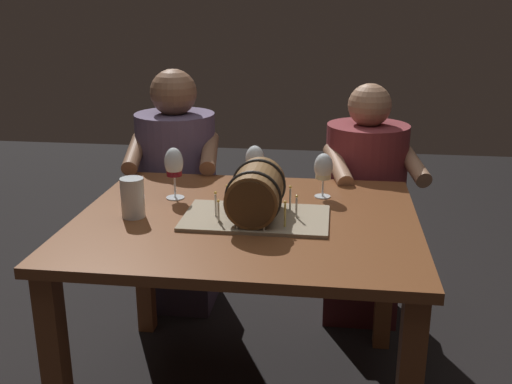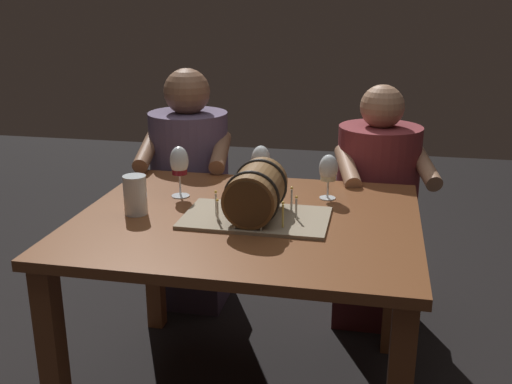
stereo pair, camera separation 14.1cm
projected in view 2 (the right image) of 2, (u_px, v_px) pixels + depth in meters
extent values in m
cube|color=brown|center=(247.00, 221.00, 2.13)|extent=(1.19, 1.01, 0.03)
cube|color=brown|center=(54.00, 366.00, 1.93)|extent=(0.07, 0.07, 0.71)
cube|color=brown|center=(154.00, 256.00, 2.76)|extent=(0.07, 0.07, 0.71)
cube|color=brown|center=(394.00, 277.00, 2.55)|extent=(0.07, 0.07, 0.71)
cube|color=gray|center=(256.00, 218.00, 2.09)|extent=(0.50, 0.30, 0.01)
cylinder|color=brown|center=(256.00, 192.00, 2.07)|extent=(0.18, 0.27, 0.18)
cylinder|color=#46301B|center=(247.00, 205.00, 1.94)|extent=(0.16, 0.00, 0.16)
cylinder|color=#46301B|center=(264.00, 180.00, 2.19)|extent=(0.16, 0.00, 0.16)
torus|color=black|center=(251.00, 199.00, 1.99)|extent=(0.19, 0.01, 0.19)
torus|color=black|center=(260.00, 185.00, 2.14)|extent=(0.19, 0.01, 0.19)
cylinder|color=silver|center=(296.00, 209.00, 2.06)|extent=(0.01, 0.01, 0.07)
sphere|color=#F9C64C|center=(297.00, 197.00, 2.05)|extent=(0.01, 0.01, 0.01)
cylinder|color=silver|center=(292.00, 200.00, 2.13)|extent=(0.01, 0.01, 0.08)
sphere|color=#F9C64C|center=(292.00, 188.00, 2.12)|extent=(0.01, 0.01, 0.01)
cylinder|color=black|center=(277.00, 196.00, 2.19)|extent=(0.01, 0.01, 0.07)
sphere|color=#F9C64C|center=(278.00, 184.00, 2.17)|extent=(0.01, 0.01, 0.01)
cylinder|color=#EAD666|center=(254.00, 194.00, 2.21)|extent=(0.01, 0.01, 0.07)
sphere|color=#F9C64C|center=(254.00, 183.00, 2.20)|extent=(0.01, 0.01, 0.01)
cylinder|color=black|center=(229.00, 197.00, 2.18)|extent=(0.01, 0.01, 0.07)
sphere|color=#F9C64C|center=(229.00, 185.00, 2.16)|extent=(0.01, 0.01, 0.01)
cylinder|color=silver|center=(216.00, 204.00, 2.09)|extent=(0.01, 0.01, 0.08)
sphere|color=#F9C64C|center=(216.00, 192.00, 2.08)|extent=(0.01, 0.01, 0.01)
cylinder|color=silver|center=(218.00, 212.00, 2.04)|extent=(0.01, 0.01, 0.07)
sphere|color=#F9C64C|center=(217.00, 200.00, 2.02)|extent=(0.01, 0.01, 0.01)
cylinder|color=silver|center=(235.00, 219.00, 1.97)|extent=(0.01, 0.01, 0.07)
sphere|color=#F9C64C|center=(234.00, 208.00, 1.96)|extent=(0.01, 0.01, 0.01)
cylinder|color=silver|center=(261.00, 219.00, 1.95)|extent=(0.01, 0.01, 0.08)
sphere|color=#F9C64C|center=(261.00, 206.00, 1.94)|extent=(0.01, 0.01, 0.01)
cylinder|color=#EAD666|center=(283.00, 216.00, 1.98)|extent=(0.01, 0.01, 0.08)
sphere|color=#F9C64C|center=(283.00, 203.00, 1.96)|extent=(0.01, 0.01, 0.01)
cylinder|color=white|center=(181.00, 196.00, 2.34)|extent=(0.07, 0.07, 0.00)
cylinder|color=white|center=(180.00, 185.00, 2.33)|extent=(0.01, 0.01, 0.08)
ellipsoid|color=white|center=(179.00, 161.00, 2.30)|extent=(0.07, 0.07, 0.11)
cylinder|color=maroon|center=(179.00, 169.00, 2.31)|extent=(0.06, 0.06, 0.04)
cylinder|color=white|center=(327.00, 198.00, 2.31)|extent=(0.06, 0.06, 0.00)
cylinder|color=white|center=(328.00, 189.00, 2.30)|extent=(0.01, 0.01, 0.07)
ellipsoid|color=white|center=(329.00, 168.00, 2.28)|extent=(0.07, 0.07, 0.10)
cylinder|color=beige|center=(328.00, 176.00, 2.29)|extent=(0.06, 0.06, 0.03)
cylinder|color=white|center=(261.00, 190.00, 2.41)|extent=(0.06, 0.06, 0.00)
cylinder|color=white|center=(261.00, 180.00, 2.40)|extent=(0.01, 0.01, 0.07)
ellipsoid|color=white|center=(261.00, 159.00, 2.37)|extent=(0.07, 0.07, 0.10)
cylinder|color=white|center=(135.00, 195.00, 2.13)|extent=(0.08, 0.08, 0.14)
cylinder|color=#C6842D|center=(136.00, 199.00, 2.13)|extent=(0.08, 0.08, 0.11)
cylinder|color=white|center=(134.00, 182.00, 2.12)|extent=(0.08, 0.08, 0.01)
cube|color=#372D40|center=(193.00, 258.00, 3.04)|extent=(0.34, 0.32, 0.45)
cylinder|color=#5B4C6B|center=(189.00, 166.00, 2.90)|extent=(0.42, 0.42, 0.52)
sphere|color=brown|center=(187.00, 92.00, 2.79)|extent=(0.21, 0.21, 0.21)
cylinder|color=brown|center=(220.00, 152.00, 2.73)|extent=(0.11, 0.31, 0.14)
cylinder|color=brown|center=(147.00, 151.00, 2.75)|extent=(0.11, 0.31, 0.14)
cube|color=#4C1B1E|center=(372.00, 274.00, 2.87)|extent=(0.34, 0.32, 0.45)
cylinder|color=maroon|center=(378.00, 179.00, 2.73)|extent=(0.44, 0.44, 0.49)
sphere|color=#A87A5B|center=(382.00, 107.00, 2.63)|extent=(0.19, 0.19, 0.19)
cylinder|color=#A87A5B|center=(425.00, 167.00, 2.58)|extent=(0.14, 0.32, 0.14)
cylinder|color=#A87A5B|center=(347.00, 167.00, 2.57)|extent=(0.14, 0.32, 0.14)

